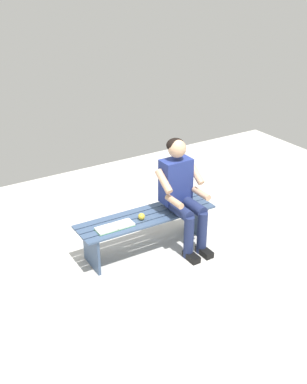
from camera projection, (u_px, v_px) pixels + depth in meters
ground_plane at (107, 338)px, 3.99m from camera, size 10.00×7.00×0.04m
bench_near at (146, 224)px, 5.08m from camera, size 1.58×0.45×0.43m
person_seated at (182, 191)px, 5.03m from camera, size 0.50×0.69×1.24m
apple at (141, 216)px, 4.94m from camera, size 0.07×0.07×0.07m
book_open at (115, 227)px, 4.79m from camera, size 0.41×0.17×0.02m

